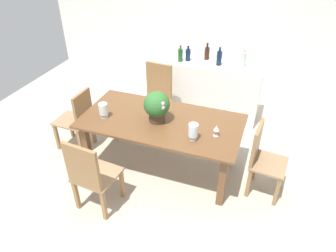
% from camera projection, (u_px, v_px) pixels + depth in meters
% --- Properties ---
extents(ground_plane, '(7.04, 7.04, 0.00)m').
position_uv_depth(ground_plane, '(160.00, 170.00, 4.34)').
color(ground_plane, '#BCB29E').
extents(back_wall, '(6.40, 0.10, 2.60)m').
position_uv_depth(back_wall, '(211.00, 24.00, 5.63)').
color(back_wall, white).
rests_on(back_wall, ground).
extents(dining_table, '(2.05, 1.03, 0.76)m').
position_uv_depth(dining_table, '(161.00, 127.00, 4.05)').
color(dining_table, brown).
rests_on(dining_table, ground).
extents(chair_near_left, '(0.50, 0.49, 1.00)m').
position_uv_depth(chair_near_left, '(90.00, 174.00, 3.48)').
color(chair_near_left, olive).
rests_on(chair_near_left, ground).
extents(chair_head_end, '(0.49, 0.43, 0.95)m').
position_uv_depth(chair_head_end, '(78.00, 118.00, 4.48)').
color(chair_head_end, olive).
rests_on(chair_head_end, ground).
extents(chair_foot_end, '(0.45, 0.47, 0.94)m').
position_uv_depth(chair_foot_end, '(262.00, 157.00, 3.76)').
color(chair_foot_end, olive).
rests_on(chair_foot_end, ground).
extents(chair_far_left, '(0.50, 0.45, 1.05)m').
position_uv_depth(chair_far_left, '(157.00, 93.00, 4.98)').
color(chair_far_left, olive).
rests_on(chair_far_left, ground).
extents(flower_centerpiece, '(0.33, 0.33, 0.40)m').
position_uv_depth(flower_centerpiece, '(157.00, 106.00, 3.85)').
color(flower_centerpiece, '#4C3828').
rests_on(flower_centerpiece, dining_table).
extents(crystal_vase_left, '(0.11, 0.11, 0.21)m').
position_uv_depth(crystal_vase_left, '(193.00, 131.00, 3.59)').
color(crystal_vase_left, silver).
rests_on(crystal_vase_left, dining_table).
extents(crystal_vase_center_near, '(0.11, 0.11, 0.20)m').
position_uv_depth(crystal_vase_center_near, '(103.00, 109.00, 3.99)').
color(crystal_vase_center_near, silver).
rests_on(crystal_vase_center_near, dining_table).
extents(wine_glass, '(0.07, 0.07, 0.15)m').
position_uv_depth(wine_glass, '(216.00, 129.00, 3.64)').
color(wine_glass, silver).
rests_on(wine_glass, dining_table).
extents(kitchen_counter, '(1.64, 0.52, 0.94)m').
position_uv_depth(kitchen_counter, '(210.00, 89.00, 5.32)').
color(kitchen_counter, white).
rests_on(kitchen_counter, ground).
extents(wine_bottle_tall, '(0.08, 0.08, 0.27)m').
position_uv_depth(wine_bottle_tall, '(207.00, 53.00, 5.14)').
color(wine_bottle_tall, black).
rests_on(wine_bottle_tall, kitchen_counter).
extents(wine_bottle_clear, '(0.08, 0.08, 0.29)m').
position_uv_depth(wine_bottle_clear, '(243.00, 59.00, 4.87)').
color(wine_bottle_clear, '#B2BFB7').
rests_on(wine_bottle_clear, kitchen_counter).
extents(wine_bottle_amber, '(0.08, 0.08, 0.25)m').
position_uv_depth(wine_bottle_amber, '(188.00, 55.00, 5.09)').
color(wine_bottle_amber, '#0F1E38').
rests_on(wine_bottle_amber, kitchen_counter).
extents(wine_bottle_dark, '(0.08, 0.08, 0.29)m').
position_uv_depth(wine_bottle_dark, '(219.00, 58.00, 4.93)').
color(wine_bottle_dark, '#0F1E38').
rests_on(wine_bottle_dark, kitchen_counter).
extents(wine_bottle_green, '(0.08, 0.08, 0.26)m').
position_uv_depth(wine_bottle_green, '(180.00, 55.00, 5.06)').
color(wine_bottle_green, '#194C1E').
rests_on(wine_bottle_green, kitchen_counter).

